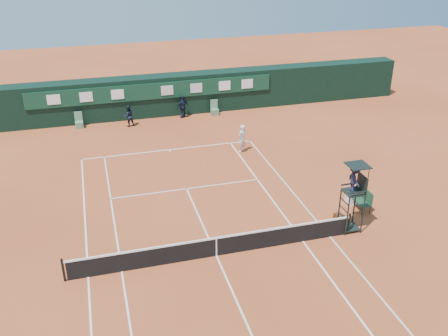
# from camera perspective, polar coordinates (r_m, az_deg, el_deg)

# --- Properties ---
(ground) EXTENTS (90.00, 90.00, 0.00)m
(ground) POSITION_cam_1_polar(r_m,az_deg,el_deg) (22.26, -0.88, -9.99)
(ground) COLOR #BA532B
(ground) RESTS_ON ground
(court_lines) EXTENTS (11.05, 23.85, 0.01)m
(court_lines) POSITION_cam_1_polar(r_m,az_deg,el_deg) (22.26, -0.88, -9.98)
(court_lines) COLOR white
(court_lines) RESTS_ON ground
(tennis_net) EXTENTS (12.90, 0.10, 1.10)m
(tennis_net) POSITION_cam_1_polar(r_m,az_deg,el_deg) (21.96, -0.88, -8.92)
(tennis_net) COLOR black
(tennis_net) RESTS_ON ground
(back_wall) EXTENTS (40.00, 1.65, 3.00)m
(back_wall) POSITION_cam_1_polar(r_m,az_deg,el_deg) (38.23, -8.18, 8.18)
(back_wall) COLOR black
(back_wall) RESTS_ON ground
(linesman_chair_left) EXTENTS (0.55, 0.50, 1.15)m
(linesman_chair_left) POSITION_cam_1_polar(r_m,az_deg,el_deg) (37.18, -16.22, 4.91)
(linesman_chair_left) COLOR #568463
(linesman_chair_left) RESTS_ON ground
(linesman_chair_right) EXTENTS (0.55, 0.50, 1.15)m
(linesman_chair_right) POSITION_cam_1_polar(r_m,az_deg,el_deg) (38.24, -1.08, 6.56)
(linesman_chair_right) COLOR #527E5B
(linesman_chair_right) RESTS_ON ground
(umpire_chair) EXTENTS (0.96, 0.95, 3.42)m
(umpire_chair) POSITION_cam_1_polar(r_m,az_deg,el_deg) (23.50, 14.66, -1.79)
(umpire_chair) COLOR black
(umpire_chair) RESTS_ON ground
(player_bench) EXTENTS (0.55, 1.20, 1.10)m
(player_bench) POSITION_cam_1_polar(r_m,az_deg,el_deg) (26.31, 15.63, -3.36)
(player_bench) COLOR #183D28
(player_bench) RESTS_ON ground
(tennis_bag) EXTENTS (0.54, 0.89, 0.31)m
(tennis_bag) POSITION_cam_1_polar(r_m,az_deg,el_deg) (25.15, 13.28, -5.69)
(tennis_bag) COLOR black
(tennis_bag) RESTS_ON ground
(cooler) EXTENTS (0.57, 0.57, 0.65)m
(cooler) POSITION_cam_1_polar(r_m,az_deg,el_deg) (26.82, 14.45, -3.28)
(cooler) COLOR white
(cooler) RESTS_ON ground
(tennis_ball) EXTENTS (0.08, 0.08, 0.08)m
(tennis_ball) POSITION_cam_1_polar(r_m,az_deg,el_deg) (29.71, -2.27, -0.03)
(tennis_ball) COLOR #D8EE37
(tennis_ball) RESTS_ON ground
(player) EXTENTS (0.79, 0.76, 1.83)m
(player) POSITION_cam_1_polar(r_m,az_deg,el_deg) (31.63, 2.05, 3.41)
(player) COLOR silver
(player) RESTS_ON ground
(ball_kid_left) EXTENTS (0.88, 0.76, 1.57)m
(ball_kid_left) POSITION_cam_1_polar(r_m,az_deg,el_deg) (36.47, -10.85, 5.88)
(ball_kid_left) COLOR black
(ball_kid_left) RESTS_ON ground
(ball_kid_right) EXTENTS (1.09, 0.82, 1.72)m
(ball_kid_right) POSITION_cam_1_polar(r_m,az_deg,el_deg) (37.60, -4.73, 7.00)
(ball_kid_right) COLOR black
(ball_kid_right) RESTS_ON ground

